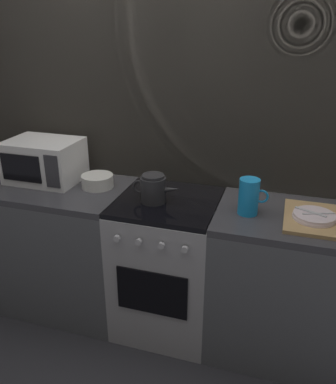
% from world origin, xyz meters
% --- Properties ---
extents(ground_plane, '(8.00, 8.00, 0.00)m').
position_xyz_m(ground_plane, '(0.00, 0.00, 0.00)').
color(ground_plane, '#2D2D33').
extents(back_wall, '(3.60, 0.05, 2.40)m').
position_xyz_m(back_wall, '(0.00, 0.32, 1.20)').
color(back_wall, '#A39989').
rests_on(back_wall, ground_plane).
extents(counter_left, '(1.20, 0.60, 0.90)m').
position_xyz_m(counter_left, '(-0.90, 0.00, 0.45)').
color(counter_left, '#515459').
rests_on(counter_left, ground_plane).
extents(stove_unit, '(0.60, 0.63, 0.90)m').
position_xyz_m(stove_unit, '(-0.00, -0.00, 0.45)').
color(stove_unit, '#9E9EA3').
rests_on(stove_unit, ground_plane).
extents(counter_right, '(1.20, 0.60, 0.90)m').
position_xyz_m(counter_right, '(0.90, 0.00, 0.45)').
color(counter_right, '#515459').
rests_on(counter_right, ground_plane).
extents(microwave, '(0.46, 0.35, 0.27)m').
position_xyz_m(microwave, '(-0.87, 0.07, 1.04)').
color(microwave, white).
rests_on(microwave, counter_left).
extents(kettle, '(0.28, 0.15, 0.17)m').
position_xyz_m(kettle, '(-0.07, -0.05, 0.98)').
color(kettle, '#262628').
rests_on(kettle, stove_unit).
extents(mixing_bowl, '(0.20, 0.20, 0.08)m').
position_xyz_m(mixing_bowl, '(-0.48, 0.06, 0.94)').
color(mixing_bowl, silver).
rests_on(mixing_bowl, counter_left).
extents(pitcher, '(0.16, 0.11, 0.20)m').
position_xyz_m(pitcher, '(0.47, -0.04, 1.00)').
color(pitcher, '#198CD8').
rests_on(pitcher, counter_right).
extents(dish_pile, '(0.30, 0.40, 0.06)m').
position_xyz_m(dish_pile, '(0.81, -0.03, 0.92)').
color(dish_pile, tan).
rests_on(dish_pile, counter_right).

